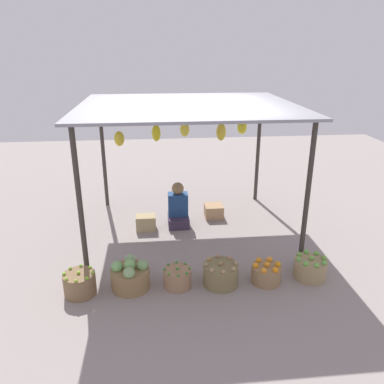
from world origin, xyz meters
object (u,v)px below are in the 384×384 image
object	(u,v)px
basket_limes	(80,284)
basket_cabbages	(130,276)
wooden_crate_near_vendor	(214,211)
basket_green_apples	(310,268)
vendor_person	(178,209)
basket_oranges	(266,273)
basket_potatoes	(221,274)
wooden_crate_stacked_rear	(146,223)
basket_green_chilies	(177,277)

from	to	relation	value
basket_limes	basket_cabbages	distance (m)	0.64
wooden_crate_near_vendor	basket_green_apples	bearing A→B (deg)	-64.40
vendor_person	basket_limes	size ratio (longest dim) A/B	1.92
basket_oranges	wooden_crate_near_vendor	distance (m)	2.18
basket_cabbages	basket_potatoes	size ratio (longest dim) A/B	1.09
basket_potatoes	wooden_crate_stacked_rear	distance (m)	2.01
wooden_crate_near_vendor	basket_green_chilies	bearing A→B (deg)	-110.83
wooden_crate_near_vendor	wooden_crate_stacked_rear	size ratio (longest dim) A/B	0.98
vendor_person	basket_limes	bearing A→B (deg)	-125.76
basket_green_chilies	basket_green_apples	distance (m)	1.82
basket_limes	wooden_crate_near_vendor	bearing A→B (deg)	46.64
basket_green_apples	wooden_crate_near_vendor	world-z (taller)	basket_green_apples
vendor_person	basket_cabbages	distance (m)	1.99
basket_green_chilies	basket_potatoes	xyz separation A→B (m)	(0.57, -0.02, 0.02)
basket_green_apples	basket_potatoes	bearing A→B (deg)	-178.24
basket_green_apples	basket_oranges	bearing A→B (deg)	-176.00
basket_potatoes	wooden_crate_stacked_rear	size ratio (longest dim) A/B	1.39
basket_oranges	wooden_crate_stacked_rear	distance (m)	2.38
wooden_crate_stacked_rear	basket_potatoes	bearing A→B (deg)	-59.99
wooden_crate_near_vendor	wooden_crate_stacked_rear	bearing A→B (deg)	-161.97
basket_cabbages	wooden_crate_near_vendor	xyz separation A→B (m)	(1.42, 2.10, -0.06)
basket_limes	basket_potatoes	size ratio (longest dim) A/B	0.87
basket_green_chilies	basket_green_apples	xyz separation A→B (m)	(1.82, 0.02, 0.02)
basket_cabbages	wooden_crate_near_vendor	size ratio (longest dim) A/B	1.54
basket_limes	basket_green_chilies	xyz separation A→B (m)	(1.25, 0.05, -0.02)
basket_cabbages	basket_green_apples	xyz separation A→B (m)	(2.43, -0.01, -0.03)
basket_limes	basket_green_apples	bearing A→B (deg)	1.38
basket_potatoes	basket_cabbages	bearing A→B (deg)	177.85
basket_oranges	basket_green_apples	world-z (taller)	basket_green_apples
basket_oranges	basket_green_apples	size ratio (longest dim) A/B	0.91
basket_green_chilies	basket_green_apples	bearing A→B (deg)	0.70
basket_potatoes	basket_green_apples	xyz separation A→B (m)	(1.25, 0.04, -0.01)
vendor_person	basket_oranges	world-z (taller)	vendor_person
basket_limes	basket_oranges	world-z (taller)	basket_limes
basket_limes	basket_cabbages	world-z (taller)	basket_cabbages
basket_oranges	basket_limes	bearing A→B (deg)	-179.29
basket_green_chilies	basket_oranges	world-z (taller)	basket_oranges
basket_potatoes	basket_green_apples	world-z (taller)	basket_potatoes
wooden_crate_stacked_rear	vendor_person	bearing A→B (deg)	14.31
vendor_person	basket_limes	world-z (taller)	vendor_person
wooden_crate_near_vendor	vendor_person	bearing A→B (deg)	-158.96
basket_limes	vendor_person	bearing A→B (deg)	54.24
wooden_crate_stacked_rear	basket_cabbages	bearing A→B (deg)	-96.04
basket_cabbages	wooden_crate_stacked_rear	xyz separation A→B (m)	(0.18, 1.69, -0.04)
basket_limes	wooden_crate_stacked_rear	world-z (taller)	basket_limes
basket_limes	wooden_crate_near_vendor	size ratio (longest dim) A/B	1.23
vendor_person	basket_cabbages	world-z (taller)	vendor_person
basket_limes	basket_oranges	bearing A→B (deg)	0.71
wooden_crate_stacked_rear	wooden_crate_near_vendor	bearing A→B (deg)	18.03
vendor_person	basket_green_chilies	xyz separation A→B (m)	(-0.13, -1.87, -0.17)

